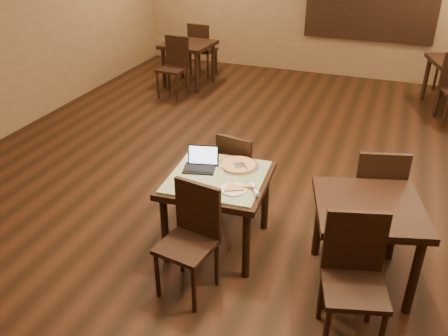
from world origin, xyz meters
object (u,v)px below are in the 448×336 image
at_px(other_table_c_chair_near, 354,272).
at_px(laptop, 201,162).
at_px(other_table_b_chair_near, 175,63).
at_px(other_table_b, 188,50).
at_px(other_table_c, 368,218).
at_px(chair_main_far, 238,169).
at_px(other_table_c_chair_far, 376,191).
at_px(pizza_pan, 238,166).
at_px(tiled_table, 217,186).
at_px(other_table_b_chair_far, 201,47).
at_px(chair_main_near, 192,233).

bearing_deg(other_table_c_chair_near, laptop, 137.87).
relative_size(other_table_b_chair_near, other_table_c_chair_near, 0.98).
distance_m(other_table_b, other_table_c, 5.63).
xyz_separation_m(chair_main_far, other_table_c, (1.36, -0.68, 0.15)).
bearing_deg(other_table_c_chair_far, other_table_b_chair_near, -56.57).
bearing_deg(pizza_pan, other_table_c_chair_far, 13.64).
distance_m(other_table_c, other_table_c_chair_far, 0.61).
relative_size(tiled_table, other_table_b_chair_near, 0.96).
xyz_separation_m(other_table_c_chair_near, other_table_c_chair_far, (0.05, 1.21, 0.00)).
height_order(chair_main_far, other_table_b_chair_near, other_table_b_chair_near).
xyz_separation_m(laptop, pizza_pan, (0.32, 0.14, -0.05)).
distance_m(pizza_pan, other_table_b, 4.67).
distance_m(laptop, other_table_b_chair_far, 5.19).
distance_m(chair_main_near, laptop, 0.79).
height_order(tiled_table, pizza_pan, pizza_pan).
bearing_deg(laptop, chair_main_far, 56.62).
height_order(chair_main_near, other_table_b_chair_near, other_table_b_chair_near).
height_order(other_table_b_chair_far, other_table_c_chair_far, other_table_c_chair_far).
distance_m(tiled_table, other_table_c_chair_far, 1.48).
xyz_separation_m(chair_main_far, pizza_pan, (0.13, -0.38, 0.25)).
xyz_separation_m(chair_main_far, other_table_b_chair_near, (-2.22, 3.06, 0.06)).
relative_size(other_table_b, other_table_c_chair_far, 0.86).
xyz_separation_m(tiled_table, chair_main_far, (-0.01, 0.62, -0.15)).
relative_size(other_table_b, other_table_b_chair_far, 0.88).
xyz_separation_m(tiled_table, chair_main_near, (0.01, -0.62, -0.11)).
bearing_deg(other_table_b_chair_far, laptop, 116.97).
xyz_separation_m(laptop, other_table_c_chair_near, (1.53, -0.76, -0.23)).
height_order(other_table_b, other_table_c_chair_near, other_table_c_chair_near).
distance_m(chair_main_far, laptop, 0.63).
height_order(laptop, other_table_b_chair_near, other_table_b_chair_near).
xyz_separation_m(pizza_pan, other_table_c, (1.23, -0.30, -0.10)).
height_order(tiled_table, chair_main_near, chair_main_near).
xyz_separation_m(other_table_b, other_table_b_chair_near, (0.01, -0.59, -0.08)).
distance_m(tiled_table, chair_main_near, 0.63).
distance_m(chair_main_near, chair_main_far, 1.24).
relative_size(other_table_c, other_table_c_chair_near, 1.02).
height_order(other_table_b_chair_near, other_table_c_chair_far, other_table_c_chair_far).
relative_size(other_table_b_chair_near, other_table_c, 0.97).
height_order(other_table_b_chair_near, other_table_c_chair_near, other_table_c_chair_near).
bearing_deg(other_table_c_chair_far, other_table_b, -61.46).
height_order(other_table_b_chair_near, other_table_b_chair_far, same).
bearing_deg(tiled_table, other_table_b, 113.81).
distance_m(other_table_b_chair_near, other_table_c, 5.18).
height_order(tiled_table, other_table_b, other_table_b).
height_order(chair_main_far, other_table_b_chair_far, other_table_b_chair_far).
relative_size(tiled_table, other_table_c_chair_far, 0.95).
xyz_separation_m(other_table_b_chair_near, other_table_c_chair_far, (3.60, -3.14, 0.01)).
bearing_deg(other_table_c_chair_near, other_table_b_chair_near, 113.74).
xyz_separation_m(tiled_table, other_table_b_chair_near, (-2.23, 3.68, -0.09)).
relative_size(other_table_b_chair_far, other_table_c_chair_far, 0.98).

